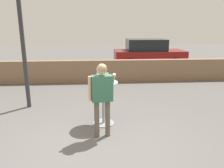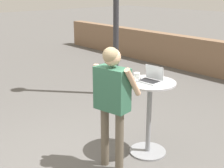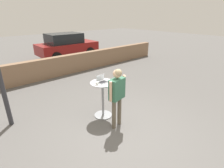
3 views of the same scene
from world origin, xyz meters
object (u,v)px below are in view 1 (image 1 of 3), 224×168
at_px(parked_car_near_street, 148,53).
at_px(street_lamp, 20,13).
at_px(standing_person, 102,91).
at_px(coffee_mug, 94,81).
at_px(cafe_table, 103,99).
at_px(laptop, 103,80).

xyz_separation_m(parked_car_near_street, street_lamp, (-5.18, -6.34, 1.91)).
bearing_deg(standing_person, coffee_mug, 105.50).
xyz_separation_m(cafe_table, street_lamp, (-2.23, 1.37, 2.09)).
bearing_deg(parked_car_near_street, coffee_mug, -112.29).
xyz_separation_m(coffee_mug, street_lamp, (-2.00, 1.40, 1.61)).
height_order(laptop, street_lamp, street_lamp).
bearing_deg(cafe_table, coffee_mug, -170.02).
bearing_deg(cafe_table, standing_person, -94.39).
height_order(standing_person, parked_car_near_street, parked_car_near_street).
height_order(cafe_table, laptop, laptop).
distance_m(parked_car_near_street, street_lamp, 8.41).
height_order(laptop, parked_car_near_street, parked_car_near_street).
distance_m(cafe_table, standing_person, 0.77).
height_order(cafe_table, standing_person, standing_person).
relative_size(standing_person, street_lamp, 0.39).
bearing_deg(parked_car_near_street, laptop, -111.03).
distance_m(laptop, coffee_mug, 0.22).
relative_size(cafe_table, laptop, 3.43).
height_order(cafe_table, coffee_mug, coffee_mug).
height_order(coffee_mug, standing_person, standing_person).
bearing_deg(coffee_mug, standing_person, -74.50).
bearing_deg(coffee_mug, cafe_table, 9.98).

